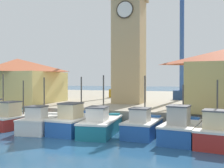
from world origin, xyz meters
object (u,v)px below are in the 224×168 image
object	(u,v)px
fishing_boat_mid_left	(77,122)
fishing_boat_mid_right	(143,126)
clock_tower	(129,32)
fishing_boat_left_inner	(41,122)
fishing_boat_left_outer	(17,119)
warehouse_left	(17,80)
fishing_boat_right_inner	(181,129)
fishing_boat_right_outer	(216,133)
fishing_boat_center	(101,124)
port_crane_near	(118,40)
port_crane_far	(182,40)

from	to	relation	value
fishing_boat_mid_left	fishing_boat_mid_right	bearing A→B (deg)	3.13
clock_tower	fishing_boat_left_inner	bearing A→B (deg)	-108.50
fishing_boat_left_outer	warehouse_left	size ratio (longest dim) A/B	0.49
fishing_boat_mid_left	fishing_boat_mid_right	world-z (taller)	fishing_boat_mid_right
fishing_boat_right_inner	fishing_boat_right_outer	world-z (taller)	fishing_boat_right_outer
fishing_boat_mid_right	fishing_boat_right_outer	size ratio (longest dim) A/B	0.95
fishing_boat_left_outer	fishing_boat_right_inner	size ratio (longest dim) A/B	1.01
warehouse_left	fishing_boat_right_inner	bearing A→B (deg)	-22.09
fishing_boat_mid_right	fishing_boat_right_outer	bearing A→B (deg)	-12.25
fishing_boat_left_inner	clock_tower	size ratio (longest dim) A/B	0.27
fishing_boat_center	fishing_boat_mid_right	xyz separation A→B (m)	(2.94, 0.41, 0.00)
clock_tower	port_crane_near	size ratio (longest dim) A/B	0.77
fishing_boat_left_outer	clock_tower	distance (m)	14.79
fishing_boat_right_outer	port_crane_far	xyz separation A→B (m)	(-3.48, 18.32, 8.26)
fishing_boat_left_inner	port_crane_far	xyz separation A→B (m)	(8.76, 18.27, 8.30)
fishing_boat_left_outer	fishing_boat_mid_right	size ratio (longest dim) A/B	1.14
fishing_boat_left_outer	port_crane_far	size ratio (longest dim) A/B	0.23
fishing_boat_left_inner	fishing_boat_right_outer	bearing A→B (deg)	-0.24
port_crane_far	clock_tower	bearing A→B (deg)	-124.99
fishing_boat_mid_left	fishing_boat_right_outer	distance (m)	9.63
fishing_boat_right_outer	fishing_boat_left_inner	bearing A→B (deg)	179.76
warehouse_left	fishing_boat_right_outer	bearing A→B (deg)	-21.30
fishing_boat_right_inner	port_crane_near	xyz separation A→B (m)	(-10.84, 19.67, 9.05)
fishing_boat_mid_left	clock_tower	world-z (taller)	clock_tower
fishing_boat_left_outer	fishing_boat_mid_right	bearing A→B (deg)	1.02
clock_tower	fishing_boat_left_outer	bearing A→B (deg)	-122.35
fishing_boat_left_inner	fishing_boat_right_inner	xyz separation A→B (m)	(10.18, 0.45, 0.07)
clock_tower	port_crane_near	distance (m)	10.09
port_crane_near	port_crane_far	size ratio (longest dim) A/B	1.03
fishing_boat_right_inner	fishing_boat_right_outer	distance (m)	2.12
fishing_boat_mid_left	port_crane_far	bearing A→B (deg)	70.79
fishing_boat_mid_left	port_crane_near	size ratio (longest dim) A/B	0.24
port_crane_near	fishing_boat_mid_right	bearing A→B (deg)	-66.73
warehouse_left	clock_tower	bearing A→B (deg)	12.62
fishing_boat_left_outer	fishing_boat_right_inner	world-z (taller)	fishing_boat_left_outer
fishing_boat_mid_right	port_crane_near	size ratio (longest dim) A/B	0.20
fishing_boat_right_outer	warehouse_left	xyz separation A→B (m)	(-21.19, 8.26, 3.17)
fishing_boat_left_outer	port_crane_near	distance (m)	21.49
port_crane_near	clock_tower	bearing A→B (deg)	-64.34
fishing_boat_left_inner	clock_tower	bearing A→B (deg)	71.50
fishing_boat_right_inner	port_crane_far	bearing A→B (deg)	94.56
clock_tower	port_crane_far	size ratio (longest dim) A/B	0.80
fishing_boat_left_outer	port_crane_far	world-z (taller)	port_crane_far
fishing_boat_left_inner	fishing_boat_mid_right	size ratio (longest dim) A/B	1.04
fishing_boat_right_inner	fishing_boat_right_outer	bearing A→B (deg)	-13.61
port_crane_far	fishing_boat_left_inner	bearing A→B (deg)	-115.60
fishing_boat_mid_left	port_crane_near	world-z (taller)	port_crane_near
fishing_boat_left_outer	fishing_boat_mid_left	world-z (taller)	fishing_boat_mid_left
fishing_boat_left_inner	clock_tower	distance (m)	14.38
port_crane_near	fishing_boat_mid_left	bearing A→B (deg)	-80.37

